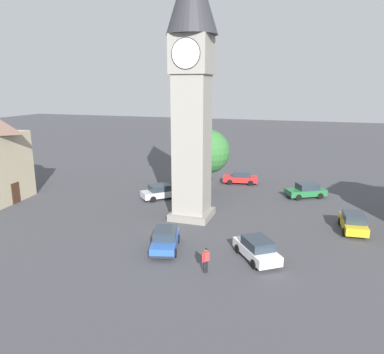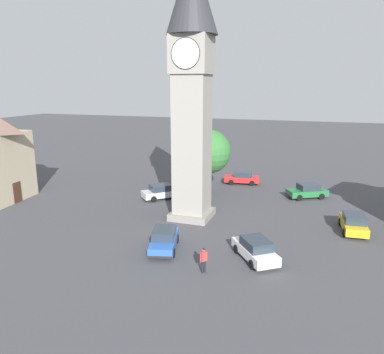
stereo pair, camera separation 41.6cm
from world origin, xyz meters
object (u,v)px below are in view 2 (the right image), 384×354
car_silver_kerb (242,178)px  car_green_alley (307,191)px  clock_tower (192,67)px  car_black_far (164,239)px  car_red_corner (255,249)px  car_blue_kerb (162,192)px  pedestrian (204,258)px  car_white_side (354,223)px  tree (209,152)px

car_silver_kerb → car_green_alley: size_ratio=0.98×
clock_tower → car_black_far: clock_tower is taller
car_silver_kerb → car_red_corner: 20.30m
car_blue_kerb → car_black_far: (5.13, -11.42, 0.00)m
car_red_corner → car_black_far: same height
car_black_far → car_green_alley: bearing=60.8°
car_black_far → pedestrian: (3.73, -2.41, 0.25)m
clock_tower → car_white_side: (13.47, 0.98, -12.26)m
car_silver_kerb → car_red_corner: (4.90, -19.70, 0.00)m
clock_tower → car_blue_kerb: 13.89m
clock_tower → car_silver_kerb: clock_tower is taller
car_red_corner → car_black_far: 6.52m
car_red_corner → tree: (-7.56, 14.38, 3.89)m
car_red_corner → car_white_side: same height
car_black_far → car_green_alley: same height
clock_tower → car_red_corner: clock_tower is taller
car_silver_kerb → pedestrian: size_ratio=2.57×
car_white_side → car_blue_kerb: bearing=169.5°
clock_tower → car_red_corner: 15.48m
car_blue_kerb → car_green_alley: 15.32m
car_green_alley → car_black_far: bearing=-119.2°
car_green_alley → car_silver_kerb: bearing=155.2°
car_red_corner → car_green_alley: 16.39m
clock_tower → car_red_corner: size_ratio=5.14×
car_red_corner → car_blue_kerb: bearing=136.8°
car_white_side → car_green_alley: bearing=114.4°
clock_tower → car_green_alley: (9.57, 9.57, -12.26)m
car_blue_kerb → pedestrian: (8.87, -13.84, 0.25)m
car_white_side → car_green_alley: size_ratio=0.96×
clock_tower → car_silver_kerb: size_ratio=5.11×
car_blue_kerb → car_silver_kerb: bearing=52.4°
car_silver_kerb → tree: tree is taller
car_red_corner → car_green_alley: bearing=80.2°
car_white_side → pedestrian: 14.09m
car_red_corner → car_white_side: bearing=48.5°
car_silver_kerb → car_green_alley: same height
clock_tower → car_green_alley: bearing=45.0°
car_silver_kerb → car_green_alley: 8.46m
clock_tower → pedestrian: bearing=-67.0°
clock_tower → tree: size_ratio=3.16×
tree → pedestrian: bearing=-74.5°
clock_tower → car_black_far: bearing=-87.7°
car_blue_kerb → car_silver_kerb: 11.05m
car_white_side → tree: tree is taller
car_white_side → car_black_far: (-13.18, -8.04, 0.00)m
car_silver_kerb → pedestrian: pedestrian is taller
clock_tower → car_white_side: 18.24m
clock_tower → car_blue_kerb: size_ratio=5.38×
clock_tower → car_white_side: clock_tower is taller
car_blue_kerb → car_black_far: size_ratio=0.93×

